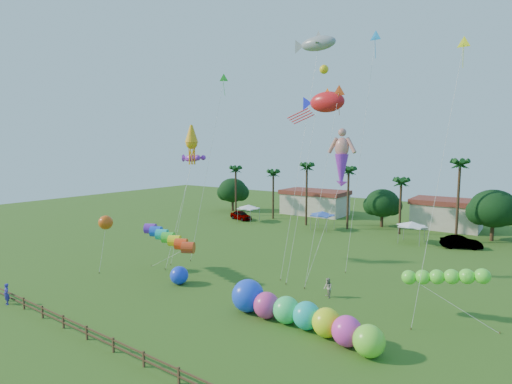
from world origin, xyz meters
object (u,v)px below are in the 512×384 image
Objects in this scene: spectator_b at (328,288)px; blue_ball at (179,275)px; car_b at (461,242)px; car_a at (241,215)px; spectator_a at (6,294)px; caterpillar_inflatable at (296,313)px.

blue_ball is (-13.27, -5.12, 0.01)m from spectator_b.
blue_ball is (-20.13, -31.17, 0.07)m from car_b.
spectator_b is at bearing 142.37° from car_b.
spectator_b is 14.22m from blue_ball.
car_a is 43.82m from spectator_a.
car_a is at bearing 138.40° from caterpillar_inflatable.
car_b is at bearing 120.72° from spectator_b.
car_a is 2.75× the size of spectator_b.
blue_ball is (-13.87, 1.66, -0.22)m from caterpillar_inflatable.
car_a is 44.52m from caterpillar_inflatable.
caterpillar_inflatable is at bearing -6.84° from blue_ball.
blue_ball is (8.22, 11.96, -0.02)m from spectator_a.
caterpillar_inflatable is at bearing -120.87° from car_a.
car_a is 2.67× the size of spectator_a.
spectator_b is (-6.87, -26.04, 0.06)m from car_b.
spectator_a is 27.45m from spectator_b.
car_a reaches higher than car_b.
spectator_a is (8.02, -43.08, 0.08)m from car_a.
spectator_b is 0.99× the size of blue_ball.
car_a is 0.37× the size of caterpillar_inflatable.
spectator_b is 6.82m from caterpillar_inflatable.
spectator_a is 24.37m from caterpillar_inflatable.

